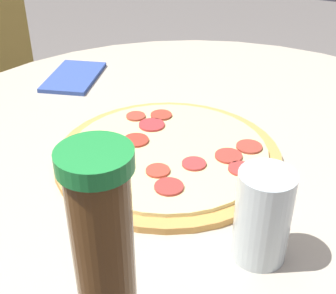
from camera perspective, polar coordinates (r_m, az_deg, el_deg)
table at (r=0.82m, az=4.28°, el=-10.72°), size 1.05×1.05×0.73m
pizza at (r=0.70m, az=0.03°, el=-0.85°), size 0.34×0.34×0.02m
drinking_glass at (r=0.52m, az=11.46°, el=-8.28°), size 0.06×0.06×0.11m
napkin at (r=0.98m, az=-11.40°, el=8.39°), size 0.17×0.13×0.01m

